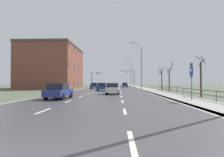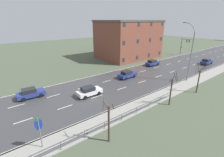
% 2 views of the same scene
% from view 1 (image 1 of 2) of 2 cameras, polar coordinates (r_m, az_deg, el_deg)
% --- Properties ---
extents(ground_plane, '(160.00, 160.00, 0.12)m').
position_cam_1_polar(ground_plane, '(51.28, -0.31, -3.11)').
color(ground_plane, '#4C5642').
extents(road_asphalt_strip, '(14.00, 120.00, 0.03)m').
position_cam_1_polar(road_asphalt_strip, '(63.26, 0.10, -2.68)').
color(road_asphalt_strip, '#3D3D3F').
rests_on(road_asphalt_strip, ground).
extents(sidewalk_right, '(3.00, 120.00, 0.12)m').
position_cam_1_polar(sidewalk_right, '(63.56, 7.73, -2.62)').
color(sidewalk_right, gray).
rests_on(sidewalk_right, ground).
extents(guardrail, '(0.07, 25.62, 1.00)m').
position_cam_1_polar(guardrail, '(24.28, 20.87, -3.37)').
color(guardrail, '#515459').
rests_on(guardrail, ground).
extents(street_lamp_foreground, '(2.67, 0.24, 11.19)m').
position_cam_1_polar(street_lamp_foreground, '(11.80, 31.02, 17.76)').
color(street_lamp_foreground, slate).
rests_on(street_lamp_foreground, ground).
extents(street_lamp_midground, '(2.67, 0.24, 11.32)m').
position_cam_1_polar(street_lamp_midground, '(45.69, 8.77, 3.68)').
color(street_lamp_midground, slate).
rests_on(street_lamp_midground, ground).
extents(street_lamp_distant, '(2.79, 0.24, 11.53)m').
position_cam_1_polar(street_lamp_distant, '(80.93, 5.75, 1.63)').
color(street_lamp_distant, slate).
rests_on(street_lamp_distant, ground).
extents(highway_sign, '(0.09, 0.68, 3.39)m').
position_cam_1_polar(highway_sign, '(17.76, 23.11, 0.55)').
color(highway_sign, slate).
rests_on(highway_sign, ground).
extents(traffic_signal_right, '(5.92, 0.36, 6.19)m').
position_cam_1_polar(traffic_signal_right, '(70.04, 5.82, 0.85)').
color(traffic_signal_right, '#38383A').
rests_on(traffic_signal_right, ground).
extents(traffic_signal_left, '(4.22, 0.36, 5.69)m').
position_cam_1_polar(traffic_signal_left, '(69.79, -5.40, 0.65)').
color(traffic_signal_left, '#38383A').
rests_on(traffic_signal_left, ground).
extents(car_far_right, '(1.96, 4.16, 1.57)m').
position_cam_1_polar(car_far_right, '(37.03, -3.13, -2.51)').
color(car_far_right, navy).
rests_on(car_far_right, ground).
extents(car_distant, '(1.97, 4.17, 1.57)m').
position_cam_1_polar(car_distant, '(19.34, -15.92, -3.69)').
color(car_distant, navy).
rests_on(car_distant, ground).
extents(car_near_left, '(1.87, 4.11, 1.57)m').
position_cam_1_polar(car_near_left, '(62.13, 3.93, -1.97)').
color(car_near_left, navy).
rests_on(car_near_left, ground).
extents(car_near_right, '(1.86, 4.11, 1.57)m').
position_cam_1_polar(car_near_right, '(49.57, -5.41, -2.17)').
color(car_near_right, navy).
rests_on(car_near_right, ground).
extents(car_mid_centre, '(1.90, 4.13, 1.57)m').
position_cam_1_polar(car_mid_centre, '(26.10, 0.19, -3.07)').
color(car_mid_centre, silver).
rests_on(car_mid_centre, ground).
extents(brick_building, '(13.49, 18.73, 11.68)m').
position_cam_1_polar(brick_building, '(54.51, -17.58, 3.28)').
color(brick_building, brown).
rests_on(brick_building, ground).
extents(bare_tree_near, '(1.28, 1.37, 4.78)m').
position_cam_1_polar(bare_tree_near, '(24.19, 25.53, 0.34)').
color(bare_tree_near, '#423328').
rests_on(bare_tree_near, ground).
extents(bare_tree_mid, '(1.08, 1.13, 5.37)m').
position_cam_1_polar(bare_tree_mid, '(34.90, 17.12, -0.11)').
color(bare_tree_mid, '#423328').
rests_on(bare_tree_mid, ground).
extents(bare_tree_far, '(1.61, 1.70, 5.37)m').
position_cam_1_polar(bare_tree_far, '(42.16, 14.91, -0.14)').
color(bare_tree_far, '#423328').
rests_on(bare_tree_far, ground).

